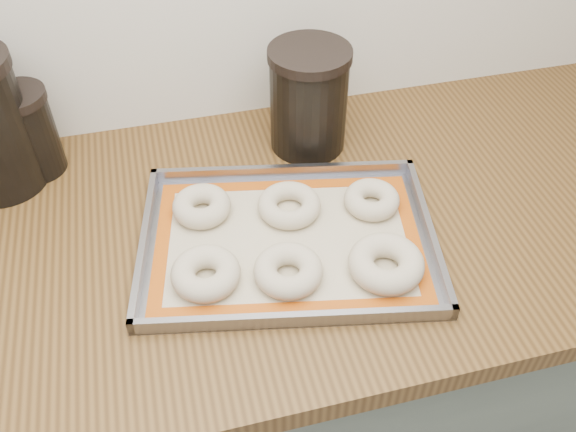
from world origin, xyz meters
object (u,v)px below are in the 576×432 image
object	(u,v)px
bagel_back_left	(202,206)
bagel_back_right	(372,200)
bagel_back_mid	(289,205)
bagel_front_right	(386,263)
canister_right	(309,99)
bagel_front_left	(206,273)
baking_tray	(288,240)
canister_mid	(27,132)
bagel_front_mid	(288,271)

from	to	relation	value
bagel_back_left	bagel_back_right	bearing A→B (deg)	-10.83
bagel_back_mid	bagel_back_right	distance (m)	0.14
bagel_back_right	bagel_front_right	bearing A→B (deg)	-101.43
bagel_back_mid	canister_right	distance (m)	0.21
bagel_front_left	bagel_back_right	xyz separation A→B (m)	(0.29, 0.09, -0.00)
bagel_front_right	baking_tray	bearing A→B (deg)	142.00
bagel_front_right	canister_mid	distance (m)	0.65
canister_right	bagel_back_left	bearing A→B (deg)	-146.32
baking_tray	bagel_front_right	xyz separation A→B (m)	(0.13, -0.10, 0.02)
bagel_back_mid	canister_right	xyz separation A→B (m)	(0.08, 0.18, 0.08)
bagel_back_left	bagel_front_mid	bearing A→B (deg)	-58.69
bagel_front_right	canister_mid	size ratio (longest dim) A/B	0.72
baking_tray	bagel_front_left	distance (m)	0.15
baking_tray	bagel_back_mid	distance (m)	0.07
bagel_back_left	bagel_back_right	size ratio (longest dim) A/B	1.04
bagel_front_left	bagel_front_mid	bearing A→B (deg)	-11.50
bagel_front_left	bagel_front_mid	distance (m)	0.12
canister_mid	bagel_front_right	bearing A→B (deg)	-37.05
bagel_front_mid	bagel_back_right	size ratio (longest dim) A/B	1.12
bagel_front_right	canister_right	size ratio (longest dim) A/B	0.58
bagel_back_left	bagel_back_mid	size ratio (longest dim) A/B	0.93
bagel_front_left	bagel_back_left	world-z (taller)	bagel_front_left
bagel_front_mid	canister_right	size ratio (longest dim) A/B	0.53
bagel_front_left	canister_mid	world-z (taller)	canister_mid
bagel_front_mid	canister_right	xyz separation A→B (m)	(0.12, 0.32, 0.08)
baking_tray	bagel_back_left	distance (m)	0.16
bagel_back_right	canister_right	bearing A→B (deg)	105.24
baking_tray	bagel_front_mid	size ratio (longest dim) A/B	4.98
bagel_front_mid	bagel_back_mid	bearing A→B (deg)	75.09
bagel_front_mid	bagel_back_left	distance (m)	0.20
bagel_back_mid	bagel_back_right	bearing A→B (deg)	-8.87
baking_tray	bagel_back_right	distance (m)	0.16
canister_mid	bagel_back_right	bearing A→B (deg)	-24.54
bagel_back_right	bagel_front_left	bearing A→B (deg)	-162.34
baking_tray	canister_right	bearing A→B (deg)	67.69
bagel_front_mid	bagel_front_right	distance (m)	0.15
bagel_back_left	canister_mid	bearing A→B (deg)	143.87
bagel_front_left	bagel_back_right	distance (m)	0.31
bagel_back_right	canister_right	xyz separation A→B (m)	(-0.05, 0.20, 0.08)
bagel_front_left	canister_right	world-z (taller)	canister_right
bagel_front_left	bagel_front_right	xyz separation A→B (m)	(0.26, -0.05, 0.00)
bagel_front_right	bagel_front_left	bearing A→B (deg)	169.68
bagel_front_left	bagel_back_mid	xyz separation A→B (m)	(0.16, 0.11, -0.00)
bagel_front_mid	bagel_back_left	world-z (taller)	same
bagel_front_mid	bagel_back_right	distance (m)	0.21
baking_tray	bagel_front_left	bearing A→B (deg)	-159.86
canister_right	bagel_front_right	bearing A→B (deg)	-85.62
canister_mid	canister_right	world-z (taller)	canister_right
canister_mid	bagel_back_left	bearing A→B (deg)	-36.13
bagel_front_left	bagel_back_left	distance (m)	0.15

